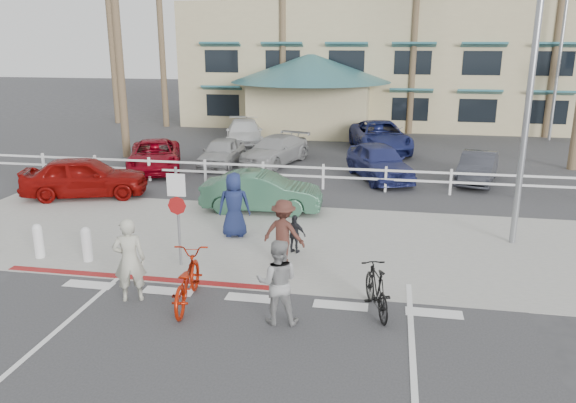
% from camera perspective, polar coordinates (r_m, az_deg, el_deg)
% --- Properties ---
extents(ground, '(140.00, 140.00, 0.00)m').
position_cam_1_polar(ground, '(12.37, -4.35, -11.02)').
color(ground, '#333335').
extents(bike_path, '(12.00, 16.00, 0.01)m').
position_cam_1_polar(bike_path, '(10.69, -7.16, -15.76)').
color(bike_path, '#333335').
rests_on(bike_path, ground).
extents(sidewalk_plaza, '(22.00, 7.00, 0.01)m').
position_cam_1_polar(sidewalk_plaza, '(16.39, -0.37, -3.95)').
color(sidewalk_plaza, gray).
rests_on(sidewalk_plaza, ground).
extents(cross_street, '(40.00, 5.00, 0.01)m').
position_cam_1_polar(cross_street, '(20.14, 1.76, -0.11)').
color(cross_street, '#333335').
rests_on(cross_street, ground).
extents(parking_lot, '(50.00, 16.00, 0.01)m').
position_cam_1_polar(parking_lot, '(29.31, 4.59, 5.00)').
color(parking_lot, '#333335').
rests_on(parking_lot, ground).
extents(curb_red, '(7.00, 0.25, 0.02)m').
position_cam_1_polar(curb_red, '(14.36, -14.88, -7.50)').
color(curb_red, maroon).
rests_on(curb_red, ground).
extents(rail_fence, '(29.40, 0.16, 1.00)m').
position_cam_1_polar(rail_fence, '(21.87, 3.86, 2.51)').
color(rail_fence, silver).
rests_on(rail_fence, ground).
extents(building, '(28.00, 16.00, 11.30)m').
position_cam_1_polar(building, '(41.63, 9.57, 15.93)').
color(building, tan).
rests_on(building, ground).
extents(sign_post, '(0.50, 0.10, 2.90)m').
position_cam_1_polar(sign_post, '(14.45, -11.11, -1.01)').
color(sign_post, gray).
rests_on(sign_post, ground).
extents(bollard_0, '(0.26, 0.26, 0.95)m').
position_cam_1_polar(bollard_0, '(15.66, -19.76, -4.10)').
color(bollard_0, silver).
rests_on(bollard_0, ground).
extents(bollard_1, '(0.26, 0.26, 0.95)m').
position_cam_1_polar(bollard_1, '(16.39, -24.02, -3.67)').
color(bollard_1, silver).
rests_on(bollard_1, ground).
extents(streetlight_0, '(0.60, 2.00, 9.00)m').
position_cam_1_polar(streetlight_0, '(16.56, 23.43, 10.91)').
color(streetlight_0, gray).
rests_on(streetlight_0, ground).
extents(streetlight_1, '(0.60, 2.00, 9.50)m').
position_cam_1_polar(streetlight_1, '(35.81, 25.88, 13.15)').
color(streetlight_1, gray).
rests_on(streetlight_1, ground).
extents(palm_0, '(4.00, 4.00, 15.00)m').
position_cam_1_polar(palm_0, '(41.25, -17.74, 18.00)').
color(palm_0, '#1B3B17').
rests_on(palm_0, ground).
extents(palm_1, '(4.00, 4.00, 13.00)m').
position_cam_1_polar(palm_1, '(38.62, -12.83, 17.03)').
color(palm_1, '#1B3B17').
rests_on(palm_1, ground).
extents(palm_2, '(4.00, 4.00, 16.00)m').
position_cam_1_polar(palm_2, '(38.28, -6.50, 19.57)').
color(palm_2, '#1B3B17').
rests_on(palm_2, ground).
extents(palm_3, '(4.00, 4.00, 14.00)m').
position_cam_1_polar(palm_3, '(36.31, -0.55, 18.28)').
color(palm_3, '#1B3B17').
rests_on(palm_3, ground).
extents(palm_4, '(4.00, 4.00, 15.00)m').
position_cam_1_polar(palm_4, '(36.79, 6.24, 18.94)').
color(palm_4, '#1B3B17').
rests_on(palm_4, ground).
extents(palm_5, '(4.00, 4.00, 13.00)m').
position_cam_1_polar(palm_5, '(35.65, 12.78, 17.14)').
color(palm_5, '#1B3B17').
rests_on(palm_5, ground).
extents(palm_7, '(4.00, 4.00, 14.00)m').
position_cam_1_polar(palm_7, '(36.80, 25.92, 16.72)').
color(palm_7, '#1B3B17').
rests_on(palm_7, ground).
extents(palm_10, '(4.00, 4.00, 12.00)m').
position_cam_1_polar(palm_10, '(28.69, -16.97, 16.19)').
color(palm_10, '#1B3B17').
rests_on(palm_10, ground).
extents(bike_red, '(1.05, 2.27, 1.15)m').
position_cam_1_polar(bike_red, '(12.58, -10.26, -7.85)').
color(bike_red, '#921604').
rests_on(bike_red, ground).
extents(rider_red, '(0.82, 0.69, 1.93)m').
position_cam_1_polar(rider_red, '(12.90, -15.81, -5.74)').
color(rider_red, '#A6A593').
rests_on(rider_red, ground).
extents(bike_black, '(0.99, 1.86, 1.07)m').
position_cam_1_polar(bike_black, '(12.19, 8.98, -8.79)').
color(bike_black, black).
rests_on(bike_black, ground).
extents(rider_black, '(0.97, 0.80, 1.80)m').
position_cam_1_polar(rider_black, '(11.50, -1.08, -8.17)').
color(rider_black, gray).
rests_on(rider_black, ground).
extents(pedestrian_a, '(1.26, 0.91, 1.76)m').
position_cam_1_polar(pedestrian_a, '(14.36, -0.45, -3.21)').
color(pedestrian_a, '#47241D').
rests_on(pedestrian_a, ground).
extents(pedestrian_child, '(0.68, 0.43, 1.08)m').
position_cam_1_polar(pedestrian_child, '(15.28, 0.70, -3.34)').
color(pedestrian_child, black).
rests_on(pedestrian_child, ground).
extents(pedestrian_b, '(1.04, 0.78, 1.93)m').
position_cam_1_polar(pedestrian_b, '(16.54, -5.49, -0.34)').
color(pedestrian_b, '#19234D').
rests_on(pedestrian_b, ground).
extents(car_white_sedan, '(4.13, 1.63, 1.34)m').
position_cam_1_polar(car_white_sedan, '(19.04, -2.68, 1.00)').
color(car_white_sedan, '#2E5841').
rests_on(car_white_sedan, ground).
extents(car_red_compact, '(4.81, 3.08, 1.52)m').
position_cam_1_polar(car_red_compact, '(22.05, -19.93, 2.39)').
color(car_red_compact, '#730806').
rests_on(car_red_compact, ground).
extents(lot_car_0, '(3.70, 5.21, 1.32)m').
position_cam_1_polar(lot_car_0, '(25.81, -13.41, 4.57)').
color(lot_car_0, maroon).
rests_on(lot_car_0, ground).
extents(lot_car_1, '(3.08, 4.79, 1.29)m').
position_cam_1_polar(lot_car_1, '(26.42, -1.33, 5.24)').
color(lot_car_1, '#9D9D9D').
rests_on(lot_car_1, ground).
extents(lot_car_2, '(3.33, 4.76, 1.51)m').
position_cam_1_polar(lot_car_2, '(23.72, 9.26, 4.04)').
color(lot_car_2, navy).
rests_on(lot_car_2, ground).
extents(lot_car_3, '(2.17, 3.94, 1.23)m').
position_cam_1_polar(lot_car_3, '(24.19, 18.69, 3.29)').
color(lot_car_3, '#2C2E35').
rests_on(lot_car_3, ground).
extents(lot_car_4, '(3.17, 5.17, 1.40)m').
position_cam_1_polar(lot_car_4, '(31.04, -4.46, 6.93)').
color(lot_car_4, silver).
rests_on(lot_car_4, ground).
extents(lot_car_5, '(3.76, 6.00, 1.55)m').
position_cam_1_polar(lot_car_5, '(29.84, 9.34, 6.54)').
color(lot_car_5, navy).
rests_on(lot_car_5, ground).
extents(lot_car_6, '(1.56, 3.79, 1.28)m').
position_cam_1_polar(lot_car_6, '(26.11, -6.74, 4.99)').
color(lot_car_6, '#979899').
rests_on(lot_car_6, ground).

